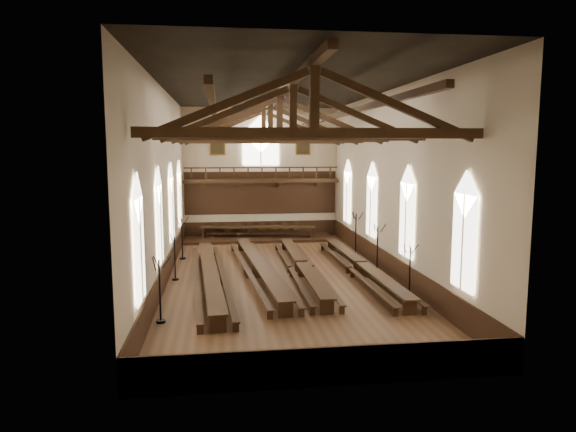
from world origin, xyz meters
The scene contains 21 objects.
ground centered at (0.00, 0.00, 0.00)m, with size 26.00×26.00×0.00m, color brown.
room_walls centered at (0.00, 0.00, 6.46)m, with size 26.00×26.00×26.00m.
wainscot_band centered at (0.00, 0.00, 0.60)m, with size 12.00×26.00×1.20m.
side_windows centered at (0.00, 0.00, 3.74)m, with size 11.85×19.80×4.50m.
end_window centered at (0.00, 12.90, 7.22)m, with size 2.80×0.12×3.80m.
minstrels_gallery centered at (0.00, 12.66, 3.91)m, with size 11.80×1.24×3.70m.
portraits centered at (0.00, 12.90, 7.10)m, with size 7.75×0.09×1.45m.
roof_trusses centered at (0.00, 0.00, 8.22)m, with size 11.70×25.70×2.80m.
refectory_row_a centered at (-3.74, -1.05, 0.59)m, with size 2.09×14.98×0.80m.
refectory_row_b centered at (-1.14, 0.27, 0.58)m, with size 2.21×14.93×0.79m.
refectory_row_c centered at (1.25, 0.34, 0.55)m, with size 1.53×14.42×0.75m.
refectory_row_d centered at (4.46, -0.20, 0.55)m, with size 1.69×14.52×0.76m.
dais centered at (-0.41, 11.40, 0.11)m, with size 11.40×3.19×0.21m, color #341E0F.
high_table centered at (-0.41, 11.40, 0.91)m, with size 8.80×2.19×0.82m.
high_chairs centered at (-0.41, 12.25, 0.77)m, with size 6.79×0.50×1.02m.
candelabrum_left_near centered at (-5.55, -6.69, 0.82)m, with size 0.72×0.83×2.70m.
candelabrum_left_mid centered at (-5.55, 0.03, 0.75)m, with size 0.69×0.76×2.47m.
candelabrum_left_far centered at (-5.55, 5.22, 0.82)m, with size 0.80×0.78×2.69m.
candelabrum_right_near centered at (5.55, -4.56, 0.76)m, with size 0.74×0.74×2.50m.
candelabrum_right_mid centered at (5.55, 0.45, 0.83)m, with size 0.77×0.84×2.75m.
candelabrum_right_far centered at (5.55, 5.12, 0.86)m, with size 0.82×0.85×2.84m.
Camera 1 is at (-3.07, -26.88, 6.90)m, focal length 32.00 mm.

